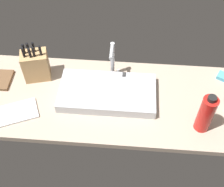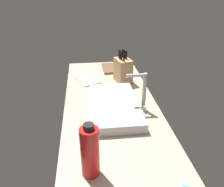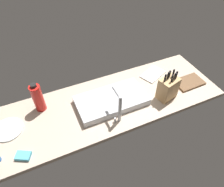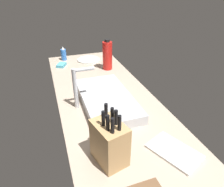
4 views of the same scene
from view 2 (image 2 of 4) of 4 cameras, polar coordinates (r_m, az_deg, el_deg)
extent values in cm
cube|color=tan|center=(146.63, 0.15, -5.03)|extent=(183.24, 59.50, 3.50)
cube|color=#B7BABF|center=(146.52, 0.68, -2.98)|extent=(53.89, 28.22, 5.63)
cylinder|color=#B7BABF|center=(143.98, 7.74, 0.36)|extent=(2.40, 2.40, 24.13)
cylinder|color=#B7BABF|center=(138.17, 5.75, 4.35)|extent=(2.00, 11.22, 2.00)
cylinder|color=#B7BABF|center=(145.79, 7.82, -3.79)|extent=(1.60, 1.60, 4.00)
cube|color=tan|center=(183.41, 2.66, 5.54)|extent=(16.78, 13.61, 18.22)
cylinder|color=black|center=(182.64, 1.74, 9.54)|extent=(1.70, 1.70, 6.30)
cylinder|color=black|center=(183.65, 2.59, 9.62)|extent=(1.70, 1.70, 6.30)
cylinder|color=black|center=(179.35, 1.92, 9.21)|extent=(1.70, 1.70, 6.30)
cylinder|color=black|center=(181.80, 3.04, 9.43)|extent=(1.70, 1.70, 6.30)
cylinder|color=black|center=(177.67, 2.28, 9.03)|extent=(1.70, 1.70, 6.30)
cylinder|color=black|center=(179.21, 3.45, 9.16)|extent=(1.70, 1.70, 6.30)
cylinder|color=black|center=(174.65, 2.91, 8.70)|extent=(1.70, 1.70, 6.30)
cube|color=brown|center=(211.03, -0.07, 6.10)|extent=(24.53, 15.90, 1.80)
cylinder|color=red|center=(99.09, -5.33, -13.85)|extent=(7.78, 7.78, 22.55)
cylinder|color=black|center=(91.53, -5.66, -7.96)|extent=(4.28, 4.28, 2.20)
cube|color=white|center=(189.32, -5.98, 3.33)|extent=(25.31, 21.20, 1.20)
camera|label=1|loc=(1.57, -57.38, 38.52)|focal=48.29mm
camera|label=3|loc=(1.48, 57.99, 33.64)|focal=32.98mm
camera|label=4|loc=(2.31, 5.45, 24.45)|focal=32.81mm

